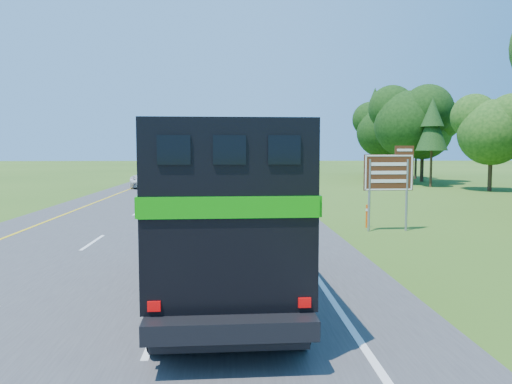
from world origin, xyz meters
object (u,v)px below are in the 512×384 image
(white_suv, at_px, (149,178))
(exit_sign, at_px, (389,176))
(horse_truck, at_px, (225,208))
(far_car, at_px, (204,160))

(white_suv, relative_size, exit_sign, 1.67)
(white_suv, bearing_deg, exit_sign, -62.77)
(horse_truck, height_order, white_suv, horse_truck)
(horse_truck, xyz_separation_m, exit_sign, (6.76, 9.27, 0.23))
(far_car, bearing_deg, white_suv, -95.19)
(white_suv, distance_m, far_car, 79.52)
(white_suv, xyz_separation_m, exit_sign, (14.04, -24.98, 1.46))
(horse_truck, bearing_deg, far_car, 91.61)
(horse_truck, relative_size, exit_sign, 2.45)
(exit_sign, bearing_deg, horse_truck, -128.15)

